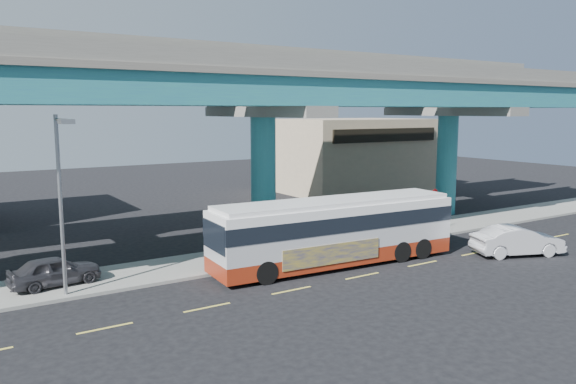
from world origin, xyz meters
TOP-DOWN VIEW (x-y plane):
  - ground at (0.00, 0.00)m, footprint 120.00×120.00m
  - sidewalk at (0.00, 5.50)m, footprint 70.00×4.00m
  - lane_markings at (-0.00, -0.30)m, footprint 58.00×0.12m
  - viaduct at (-0.00, 9.11)m, footprint 52.00×12.40m
  - building_beige at (18.00, 22.98)m, footprint 14.00×10.23m
  - transit_bus at (0.15, 2.01)m, footprint 13.26×3.63m
  - sedan at (9.58, -1.81)m, footprint 5.07×6.03m
  - parked_car at (-12.61, 5.53)m, footprint 2.48×4.23m
  - street_lamp at (-12.48, 3.45)m, footprint 0.50×2.45m
  - stop_sign at (9.58, 4.18)m, footprint 0.81×0.28m

SIDE VIEW (x-z plane):
  - ground at x=0.00m, z-range 0.00..0.00m
  - lane_markings at x=0.00m, z-range 0.00..0.01m
  - sidewalk at x=0.00m, z-range 0.00..0.15m
  - sedan at x=9.58m, z-range 0.00..1.60m
  - parked_car at x=-12.61m, z-range 0.15..1.46m
  - transit_bus at x=0.15m, z-range 0.16..3.53m
  - stop_sign at x=9.58m, z-range 0.79..3.60m
  - building_beige at x=18.00m, z-range 0.01..7.01m
  - street_lamp at x=-12.48m, z-range 1.29..8.75m
  - viaduct at x=0.00m, z-range 3.29..14.99m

